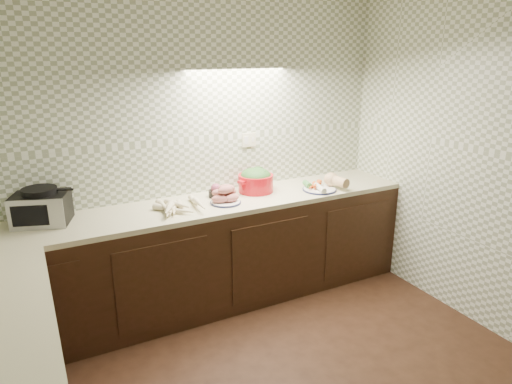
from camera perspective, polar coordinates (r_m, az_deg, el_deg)
name	(u,v)px	position (r m, az deg, el deg)	size (l,w,h in m)	color
room	(314,151)	(2.19, 7.26, 5.15)	(3.60, 3.60, 2.60)	black
counter	(151,328)	(2.99, -12.95, -16.28)	(3.60, 3.60, 0.90)	black
toaster_oven	(41,207)	(3.56, -25.25, -1.71)	(0.44, 0.38, 0.26)	black
parsnip_pile	(178,205)	(3.59, -9.67, -1.56)	(0.38, 0.41, 0.08)	beige
sweet_potato_plate	(225,196)	(3.67, -3.86, -0.50)	(0.25, 0.25, 0.15)	#15183C
onion_bowl	(217,192)	(3.83, -4.86, 0.03)	(0.15, 0.15, 0.12)	black
dutch_oven	(256,180)	(3.94, -0.03, 1.49)	(0.38, 0.38, 0.21)	red
veg_plate	(325,183)	(4.07, 8.57, 1.07)	(0.35, 0.31, 0.14)	#15183C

